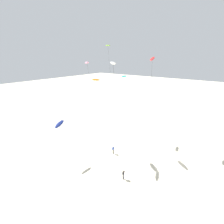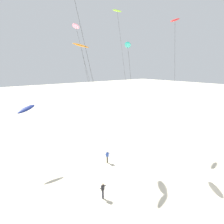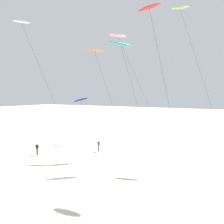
{
  "view_description": "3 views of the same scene",
  "coord_description": "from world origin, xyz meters",
  "px_view_note": "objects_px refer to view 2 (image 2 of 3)",
  "views": [
    {
      "loc": [
        -32.74,
        -11.42,
        20.2
      ],
      "look_at": [
        -1.55,
        12.83,
        8.59
      ],
      "focal_mm": 32.39,
      "sensor_mm": 36.0,
      "label": 1
    },
    {
      "loc": [
        -22.4,
        -12.97,
        13.36
      ],
      "look_at": [
        -1.14,
        12.49,
        6.7
      ],
      "focal_mm": 39.74,
      "sensor_mm": 36.0,
      "label": 2
    },
    {
      "loc": [
        21.08,
        -22.68,
        8.85
      ],
      "look_at": [
        0.98,
        9.65,
        6.19
      ],
      "focal_mm": 44.9,
      "sensor_mm": 36.0,
      "label": 3
    }
  ],
  "objects_px": {
    "kite_flyer_middle": "(107,156)",
    "kite_navy": "(26,109)",
    "kite_red": "(175,21)",
    "kite_flyer_nearest": "(103,190)",
    "kite_pink": "(76,27)",
    "kite_teal": "(128,46)",
    "kite_orange": "(81,46)",
    "kite_lime": "(117,13)"
  },
  "relations": [
    {
      "from": "kite_red",
      "to": "kite_navy",
      "type": "bearing_deg",
      "value": 152.58
    },
    {
      "from": "kite_navy",
      "to": "kite_flyer_nearest",
      "type": "xyz_separation_m",
      "value": [
        2.31,
        -12.95,
        -6.6
      ]
    },
    {
      "from": "kite_orange",
      "to": "kite_flyer_middle",
      "type": "distance_m",
      "value": 14.77
    },
    {
      "from": "kite_navy",
      "to": "kite_orange",
      "type": "bearing_deg",
      "value": -33.58
    },
    {
      "from": "kite_pink",
      "to": "kite_flyer_middle",
      "type": "relative_size",
      "value": 11.19
    },
    {
      "from": "kite_flyer_middle",
      "to": "kite_flyer_nearest",
      "type": "bearing_deg",
      "value": -131.64
    },
    {
      "from": "kite_navy",
      "to": "kite_flyer_nearest",
      "type": "distance_m",
      "value": 14.72
    },
    {
      "from": "kite_red",
      "to": "kite_flyer_nearest",
      "type": "height_order",
      "value": "kite_red"
    },
    {
      "from": "kite_pink",
      "to": "kite_orange",
      "type": "relative_size",
      "value": 1.18
    },
    {
      "from": "kite_red",
      "to": "kite_lime",
      "type": "relative_size",
      "value": 0.88
    },
    {
      "from": "kite_pink",
      "to": "kite_orange",
      "type": "height_order",
      "value": "kite_pink"
    },
    {
      "from": "kite_navy",
      "to": "kite_lime",
      "type": "height_order",
      "value": "kite_lime"
    },
    {
      "from": "kite_flyer_middle",
      "to": "kite_lime",
      "type": "bearing_deg",
      "value": 43.16
    },
    {
      "from": "kite_red",
      "to": "kite_orange",
      "type": "distance_m",
      "value": 13.37
    },
    {
      "from": "kite_orange",
      "to": "kite_teal",
      "type": "bearing_deg",
      "value": -19.14
    },
    {
      "from": "kite_red",
      "to": "kite_flyer_nearest",
      "type": "relative_size",
      "value": 11.7
    },
    {
      "from": "kite_pink",
      "to": "kite_orange",
      "type": "distance_m",
      "value": 5.4
    },
    {
      "from": "kite_lime",
      "to": "kite_flyer_middle",
      "type": "relative_size",
      "value": 13.24
    },
    {
      "from": "kite_teal",
      "to": "kite_flyer_nearest",
      "type": "distance_m",
      "value": 18.89
    },
    {
      "from": "kite_lime",
      "to": "kite_flyer_nearest",
      "type": "relative_size",
      "value": 13.24
    },
    {
      "from": "kite_orange",
      "to": "kite_teal",
      "type": "relative_size",
      "value": 0.98
    },
    {
      "from": "kite_navy",
      "to": "kite_teal",
      "type": "xyz_separation_m",
      "value": [
        12.0,
        -6.07,
        8.07
      ]
    },
    {
      "from": "kite_orange",
      "to": "kite_flyer_middle",
      "type": "height_order",
      "value": "kite_orange"
    },
    {
      "from": "kite_navy",
      "to": "kite_flyer_middle",
      "type": "height_order",
      "value": "kite_navy"
    },
    {
      "from": "kite_navy",
      "to": "kite_flyer_middle",
      "type": "distance_m",
      "value": 12.29
    },
    {
      "from": "kite_lime",
      "to": "kite_teal",
      "type": "height_order",
      "value": "kite_lime"
    },
    {
      "from": "kite_red",
      "to": "kite_flyer_nearest",
      "type": "distance_m",
      "value": 23.98
    },
    {
      "from": "kite_pink",
      "to": "kite_teal",
      "type": "relative_size",
      "value": 1.16
    },
    {
      "from": "kite_navy",
      "to": "kite_teal",
      "type": "distance_m",
      "value": 15.68
    },
    {
      "from": "kite_pink",
      "to": "kite_orange",
      "type": "xyz_separation_m",
      "value": [
        -1.91,
        -4.14,
        -2.89
      ]
    },
    {
      "from": "kite_flyer_middle",
      "to": "kite_pink",
      "type": "bearing_deg",
      "value": 93.29
    },
    {
      "from": "kite_pink",
      "to": "kite_flyer_nearest",
      "type": "bearing_deg",
      "value": -113.11
    },
    {
      "from": "kite_red",
      "to": "kite_lime",
      "type": "height_order",
      "value": "kite_lime"
    },
    {
      "from": "kite_teal",
      "to": "kite_flyer_nearest",
      "type": "height_order",
      "value": "kite_teal"
    },
    {
      "from": "kite_flyer_middle",
      "to": "kite_navy",
      "type": "bearing_deg",
      "value": 142.96
    },
    {
      "from": "kite_teal",
      "to": "kite_flyer_nearest",
      "type": "xyz_separation_m",
      "value": [
        -9.69,
        -6.89,
        -14.67
      ]
    },
    {
      "from": "kite_pink",
      "to": "kite_flyer_middle",
      "type": "height_order",
      "value": "kite_pink"
    },
    {
      "from": "kite_red",
      "to": "kite_pink",
      "type": "distance_m",
      "value": 13.64
    },
    {
      "from": "kite_navy",
      "to": "kite_pink",
      "type": "height_order",
      "value": "kite_pink"
    },
    {
      "from": "kite_lime",
      "to": "kite_flyer_nearest",
      "type": "height_order",
      "value": "kite_lime"
    },
    {
      "from": "kite_flyer_nearest",
      "to": "kite_pink",
      "type": "bearing_deg",
      "value": 66.89
    },
    {
      "from": "kite_navy",
      "to": "kite_flyer_nearest",
      "type": "bearing_deg",
      "value": -79.9
    }
  ]
}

